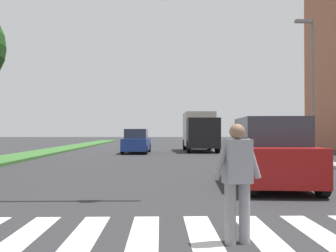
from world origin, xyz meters
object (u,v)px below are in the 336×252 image
(pedestrian_performer, at_px, (237,177))
(truck_box_delivery, at_px, (200,131))
(suv_crossing, at_px, (268,154))
(street_lamp_right, at_px, (311,76))
(sedan_midblock, at_px, (137,142))

(pedestrian_performer, height_order, truck_box_delivery, truck_box_delivery)
(suv_crossing, bearing_deg, truck_box_delivery, 90.13)
(street_lamp_right, height_order, pedestrian_performer, street_lamp_right)
(suv_crossing, bearing_deg, street_lamp_right, 59.73)
(sedan_midblock, height_order, truck_box_delivery, truck_box_delivery)
(street_lamp_right, relative_size, pedestrian_performer, 4.44)
(sedan_midblock, bearing_deg, truck_box_delivery, 26.83)
(suv_crossing, distance_m, truck_box_delivery, 17.58)
(truck_box_delivery, bearing_deg, suv_crossing, -89.87)
(truck_box_delivery, bearing_deg, sedan_midblock, -153.17)
(sedan_midblock, bearing_deg, street_lamp_right, -33.67)
(pedestrian_performer, height_order, sedan_midblock, sedan_midblock)
(pedestrian_performer, bearing_deg, sedan_midblock, 97.85)
(street_lamp_right, bearing_deg, suv_crossing, -120.27)
(street_lamp_right, distance_m, suv_crossing, 10.55)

